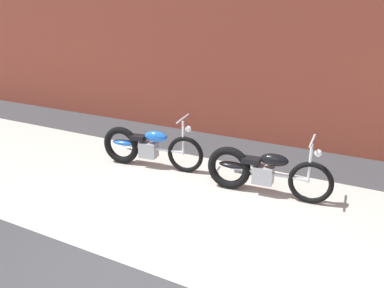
% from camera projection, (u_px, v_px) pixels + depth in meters
% --- Properties ---
extents(ground_plane, '(80.00, 80.00, 0.00)m').
position_uv_depth(ground_plane, '(139.00, 270.00, 4.46)').
color(ground_plane, '#38383A').
extents(sidewalk_slab, '(36.00, 3.50, 0.01)m').
position_uv_depth(sidewalk_slab, '(206.00, 205.00, 5.92)').
color(sidewalk_slab, '#B2ADA3').
rests_on(sidewalk_slab, ground).
extents(motorcycle_blue, '(2.00, 0.60, 1.03)m').
position_uv_depth(motorcycle_blue, '(145.00, 146.00, 7.22)').
color(motorcycle_blue, black).
rests_on(motorcycle_blue, ground).
extents(motorcycle_black, '(2.01, 0.58, 1.03)m').
position_uv_depth(motorcycle_black, '(259.00, 171.00, 6.15)').
color(motorcycle_black, black).
rests_on(motorcycle_black, ground).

